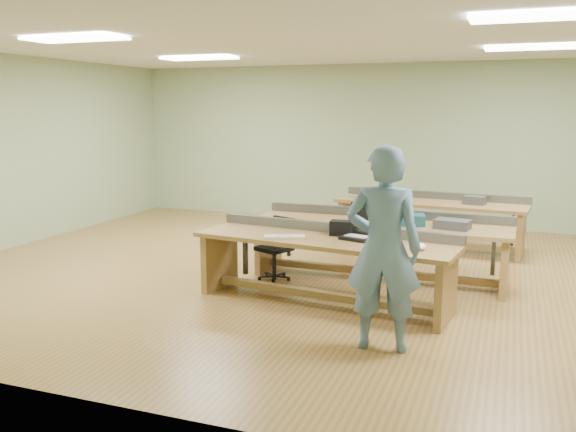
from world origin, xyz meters
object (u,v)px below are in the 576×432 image
object	(u,v)px
parts_bin_grey	(452,224)
workbench_front	(324,255)
workbench_mid	(380,236)
workbench_back	(430,214)
person	(383,249)
parts_bin_teal	(409,220)
drinks_can	(369,217)
task_chair	(276,257)
laptop_base	(357,238)
mug	(375,218)
camera_bag	(341,228)

from	to	relation	value
parts_bin_grey	workbench_front	bearing A→B (deg)	-141.22
workbench_mid	workbench_back	bearing A→B (deg)	80.28
person	parts_bin_teal	xyz separation A→B (m)	(-0.12, 2.20, -0.12)
workbench_front	drinks_can	size ratio (longest dim) A/B	24.84
person	drinks_can	distance (m)	2.35
task_chair	parts_bin_teal	xyz separation A→B (m)	(1.61, 0.39, 0.52)
laptop_base	mug	bearing A→B (deg)	109.63
parts_bin_teal	drinks_can	xyz separation A→B (m)	(-0.51, 0.06, -0.00)
laptop_base	workbench_mid	bearing A→B (deg)	106.50
workbench_front	drinks_can	distance (m)	1.21
mug	laptop_base	bearing A→B (deg)	-87.76
laptop_base	drinks_can	xyz separation A→B (m)	(-0.12, 1.12, 0.04)
workbench_front	task_chair	xyz separation A→B (m)	(-0.86, 0.72, -0.27)
laptop_base	task_chair	size ratio (longest dim) A/B	0.41
camera_bag	parts_bin_teal	distance (m)	1.10
workbench_front	camera_bag	world-z (taller)	camera_bag
parts_bin_grey	person	bearing A→B (deg)	-100.76
workbench_mid	task_chair	bearing A→B (deg)	-158.85
workbench_front	camera_bag	bearing A→B (deg)	60.43
laptop_base	mug	size ratio (longest dim) A/B	2.57
workbench_front	person	xyz separation A→B (m)	(0.88, -1.10, 0.38)
workbench_back	parts_bin_grey	distance (m)	2.20
person	parts_bin_grey	distance (m)	2.17
workbench_mid	laptop_base	size ratio (longest dim) A/B	9.96
parts_bin_teal	camera_bag	bearing A→B (deg)	-123.94
workbench_front	camera_bag	xyz separation A→B (m)	(0.14, 0.19, 0.28)
task_chair	parts_bin_teal	world-z (taller)	parts_bin_teal
parts_bin_teal	person	bearing A→B (deg)	-86.77
camera_bag	task_chair	xyz separation A→B (m)	(-1.00, 0.53, -0.54)
mug	workbench_front	bearing A→B (deg)	-105.90
person	parts_bin_grey	size ratio (longest dim) A/B	4.60
drinks_can	workbench_front	bearing A→B (deg)	-101.90
task_chair	drinks_can	distance (m)	1.30
workbench_mid	mug	xyz separation A→B (m)	(-0.06, -0.04, 0.24)
laptop_base	task_chair	xyz separation A→B (m)	(-1.22, 0.68, -0.48)
parts_bin_teal	parts_bin_grey	xyz separation A→B (m)	(0.53, -0.07, -0.01)
workbench_front	task_chair	distance (m)	1.15
task_chair	parts_bin_grey	size ratio (longest dim) A/B	1.96
parts_bin_grey	mug	bearing A→B (deg)	174.29
mug	drinks_can	distance (m)	0.08
mug	person	bearing A→B (deg)	-75.89
workbench_front	camera_bag	size ratio (longest dim) A/B	12.11
parts_bin_grey	drinks_can	size ratio (longest dim) A/B	3.32
workbench_front	mug	distance (m)	1.20
drinks_can	camera_bag	bearing A→B (deg)	-95.99
workbench_mid	workbench_front	bearing A→B (deg)	-107.02
laptop_base	camera_bag	distance (m)	0.27
parts_bin_grey	drinks_can	distance (m)	1.05
person	parts_bin_grey	xyz separation A→B (m)	(0.40, 2.13, -0.13)
laptop_base	parts_bin_grey	world-z (taller)	parts_bin_grey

